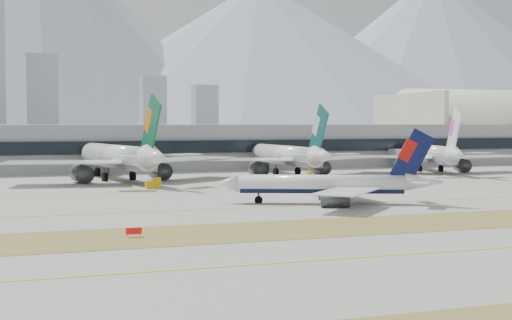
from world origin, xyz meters
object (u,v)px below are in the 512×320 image
object	(u,v)px
widebody_cathay	(288,157)
terminal	(158,146)
taxiing_airliner	(330,185)
widebody_china_air	(431,155)
hangar	(495,158)
widebody_eva	(120,158)

from	to	relation	value
widebody_cathay	terminal	world-z (taller)	widebody_cathay
taxiing_airliner	widebody_cathay	xyz separation A→B (m)	(19.33, 71.17, 2.01)
widebody_china_air	widebody_cathay	bearing A→B (deg)	103.96
widebody_china_air	terminal	size ratio (longest dim) A/B	0.20
widebody_cathay	hangar	bearing A→B (deg)	-63.83
widebody_china_air	terminal	bearing A→B (deg)	73.15
widebody_cathay	widebody_china_air	distance (m)	48.72
widebody_cathay	widebody_china_air	size ratio (longest dim) A/B	1.07
terminal	hangar	bearing A→B (deg)	7.43
taxiing_airliner	widebody_cathay	world-z (taller)	widebody_cathay
hangar	widebody_china_air	bearing A→B (deg)	-138.35
widebody_china_air	hangar	world-z (taller)	hangar
taxiing_airliner	hangar	distance (m)	200.03
taxiing_airliner	widebody_cathay	bearing A→B (deg)	-83.22
widebody_eva	widebody_china_air	distance (m)	98.78
taxiing_airliner	hangar	xyz separation A→B (m)	(144.24, 138.54, -3.43)
taxiing_airliner	hangar	size ratio (longest dim) A/B	0.46
widebody_eva	hangar	xyz separation A→B (m)	(174.89, 71.51, -5.95)
widebody_cathay	widebody_china_air	world-z (taller)	widebody_cathay
taxiing_airliner	terminal	bearing A→B (deg)	-63.04
widebody_cathay	hangar	distance (m)	142.02
hangar	widebody_eva	bearing A→B (deg)	-157.76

